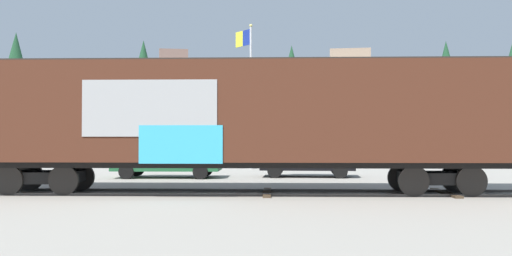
{
  "coord_description": "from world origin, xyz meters",
  "views": [
    {
      "loc": [
        -0.78,
        -16.93,
        1.74
      ],
      "look_at": [
        -0.89,
        2.72,
        2.11
      ],
      "focal_mm": 37.91,
      "sensor_mm": 36.0,
      "label": 1
    }
  ],
  "objects_px": {
    "parked_car_green": "(165,160)",
    "freight_car": "(238,115)",
    "flagpole": "(248,76)",
    "parked_car_black": "(307,158)"
  },
  "relations": [
    {
      "from": "parked_car_green",
      "to": "freight_car",
      "type": "bearing_deg",
      "value": -62.97
    },
    {
      "from": "flagpole",
      "to": "parked_car_black",
      "type": "xyz_separation_m",
      "value": [
        2.79,
        -6.35,
        -4.44
      ]
    },
    {
      "from": "parked_car_green",
      "to": "parked_car_black",
      "type": "relative_size",
      "value": 1.09
    },
    {
      "from": "freight_car",
      "to": "parked_car_black",
      "type": "xyz_separation_m",
      "value": [
        2.79,
        7.36,
        -1.59
      ]
    },
    {
      "from": "parked_car_green",
      "to": "parked_car_black",
      "type": "xyz_separation_m",
      "value": [
        6.27,
        0.54,
        0.06
      ]
    },
    {
      "from": "freight_car",
      "to": "flagpole",
      "type": "bearing_deg",
      "value": 89.99
    },
    {
      "from": "freight_car",
      "to": "parked_car_green",
      "type": "xyz_separation_m",
      "value": [
        -3.48,
        6.82,
        -1.66
      ]
    },
    {
      "from": "freight_car",
      "to": "flagpole",
      "type": "height_order",
      "value": "flagpole"
    },
    {
      "from": "freight_car",
      "to": "parked_car_black",
      "type": "bearing_deg",
      "value": 69.25
    },
    {
      "from": "flagpole",
      "to": "parked_car_black",
      "type": "bearing_deg",
      "value": -66.29
    }
  ]
}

